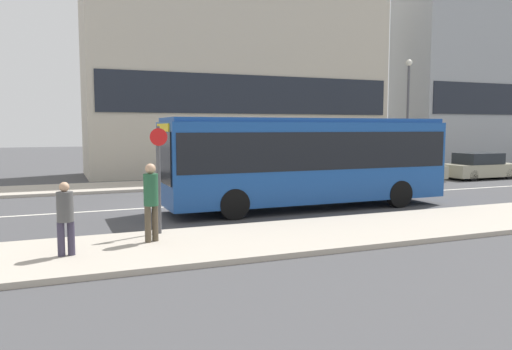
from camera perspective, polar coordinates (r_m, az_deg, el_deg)
ground_plane at (r=18.17m, az=-8.87°, el=-3.55°), size 120.00×120.00×0.00m
sidewalk_near at (r=12.26m, az=-2.06°, el=-7.56°), size 44.00×3.50×0.13m
sidewalk_far at (r=24.23m, az=-12.29°, el=-1.20°), size 44.00×3.50×0.13m
lane_centerline at (r=18.17m, az=-8.87°, el=-3.54°), size 41.80×0.16×0.01m
apartment_block_left_tower at (r=32.16m, az=-1.98°, el=15.73°), size 18.52×5.53×17.12m
apartment_block_right_tower at (r=43.07m, az=25.06°, el=12.94°), size 14.96×4.52×17.60m
city_bus at (r=17.44m, az=5.84°, el=2.08°), size 10.05×2.47×3.13m
parked_car_0 at (r=26.88m, az=16.38°, el=0.64°), size 4.47×1.73×1.43m
parked_car_1 at (r=30.06m, az=24.15°, el=0.87°), size 4.17×1.80×1.43m
pedestrian_near_stop at (r=11.22m, az=-20.97°, el=-4.22°), size 0.35×0.34×1.57m
pedestrian_down_pavement at (r=11.99m, az=-11.91°, el=-2.48°), size 0.34×0.34×1.86m
bus_stop_sign at (r=12.82m, az=-11.04°, el=0.42°), size 0.44×0.12×2.73m
street_lamp at (r=29.69m, az=16.97°, el=7.73°), size 0.36×0.36×6.48m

